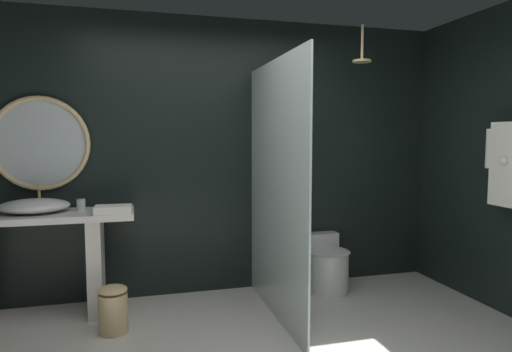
{
  "coord_description": "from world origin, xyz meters",
  "views": [
    {
      "loc": [
        -0.67,
        -2.32,
        1.5
      ],
      "look_at": [
        0.2,
        0.91,
        1.2
      ],
      "focal_mm": 31.21,
      "sensor_mm": 36.0,
      "label": 1
    }
  ],
  "objects_px": {
    "rain_shower_head": "(362,57)",
    "round_wall_mirror": "(40,143)",
    "vessel_sink": "(34,206)",
    "hanging_bathrobe": "(512,161)",
    "tumbler_cup": "(81,205)",
    "folded_hand_towel": "(113,209)",
    "toilet": "(325,264)",
    "waste_bin": "(113,309)"
  },
  "relations": [
    {
      "from": "rain_shower_head",
      "to": "round_wall_mirror",
      "type": "bearing_deg",
      "value": 171.45
    },
    {
      "from": "vessel_sink",
      "to": "hanging_bathrobe",
      "type": "xyz_separation_m",
      "value": [
        3.69,
        -1.07,
        0.37
      ]
    },
    {
      "from": "tumbler_cup",
      "to": "round_wall_mirror",
      "type": "xyz_separation_m",
      "value": [
        -0.33,
        0.19,
        0.51
      ]
    },
    {
      "from": "rain_shower_head",
      "to": "folded_hand_towel",
      "type": "height_order",
      "value": "rain_shower_head"
    },
    {
      "from": "toilet",
      "to": "vessel_sink",
      "type": "bearing_deg",
      "value": 179.8
    },
    {
      "from": "tumbler_cup",
      "to": "waste_bin",
      "type": "xyz_separation_m",
      "value": [
        0.26,
        -0.5,
        -0.74
      ]
    },
    {
      "from": "hanging_bathrobe",
      "to": "waste_bin",
      "type": "xyz_separation_m",
      "value": [
        -3.07,
        0.58,
        -1.12
      ]
    },
    {
      "from": "tumbler_cup",
      "to": "toilet",
      "type": "height_order",
      "value": "tumbler_cup"
    },
    {
      "from": "rain_shower_head",
      "to": "hanging_bathrobe",
      "type": "relative_size",
      "value": 0.45
    },
    {
      "from": "toilet",
      "to": "folded_hand_towel",
      "type": "height_order",
      "value": "folded_hand_towel"
    },
    {
      "from": "rain_shower_head",
      "to": "folded_hand_towel",
      "type": "distance_m",
      "value": 2.55
    },
    {
      "from": "tumbler_cup",
      "to": "rain_shower_head",
      "type": "height_order",
      "value": "rain_shower_head"
    },
    {
      "from": "vessel_sink",
      "to": "hanging_bathrobe",
      "type": "distance_m",
      "value": 3.86
    },
    {
      "from": "tumbler_cup",
      "to": "folded_hand_towel",
      "type": "height_order",
      "value": "tumbler_cup"
    },
    {
      "from": "toilet",
      "to": "folded_hand_towel",
      "type": "bearing_deg",
      "value": -174.66
    },
    {
      "from": "folded_hand_towel",
      "to": "rain_shower_head",
      "type": "bearing_deg",
      "value": -0.77
    },
    {
      "from": "folded_hand_towel",
      "to": "round_wall_mirror",
      "type": "bearing_deg",
      "value": 146.84
    },
    {
      "from": "waste_bin",
      "to": "rain_shower_head",
      "type": "bearing_deg",
      "value": 7.0
    },
    {
      "from": "hanging_bathrobe",
      "to": "toilet",
      "type": "distance_m",
      "value": 1.87
    },
    {
      "from": "round_wall_mirror",
      "to": "toilet",
      "type": "distance_m",
      "value": 2.81
    },
    {
      "from": "rain_shower_head",
      "to": "toilet",
      "type": "distance_m",
      "value": 1.99
    },
    {
      "from": "vessel_sink",
      "to": "folded_hand_towel",
      "type": "bearing_deg",
      "value": -17.04
    },
    {
      "from": "tumbler_cup",
      "to": "round_wall_mirror",
      "type": "bearing_deg",
      "value": 150.3
    },
    {
      "from": "rain_shower_head",
      "to": "folded_hand_towel",
      "type": "xyz_separation_m",
      "value": [
        -2.19,
        0.03,
        -1.31
      ]
    },
    {
      "from": "toilet",
      "to": "waste_bin",
      "type": "xyz_separation_m",
      "value": [
        -1.96,
        -0.48,
        -0.06
      ]
    },
    {
      "from": "tumbler_cup",
      "to": "folded_hand_towel",
      "type": "distance_m",
      "value": 0.34
    },
    {
      "from": "vessel_sink",
      "to": "rain_shower_head",
      "type": "distance_m",
      "value": 3.1
    },
    {
      "from": "tumbler_cup",
      "to": "hanging_bathrobe",
      "type": "bearing_deg",
      "value": -17.95
    },
    {
      "from": "round_wall_mirror",
      "to": "vessel_sink",
      "type": "bearing_deg",
      "value": -97.81
    },
    {
      "from": "toilet",
      "to": "rain_shower_head",
      "type": "bearing_deg",
      "value": -41.1
    },
    {
      "from": "hanging_bathrobe",
      "to": "folded_hand_towel",
      "type": "bearing_deg",
      "value": 164.02
    },
    {
      "from": "waste_bin",
      "to": "vessel_sink",
      "type": "bearing_deg",
      "value": 141.45
    },
    {
      "from": "hanging_bathrobe",
      "to": "tumbler_cup",
      "type": "bearing_deg",
      "value": 162.05
    },
    {
      "from": "round_wall_mirror",
      "to": "waste_bin",
      "type": "distance_m",
      "value": 1.54
    },
    {
      "from": "vessel_sink",
      "to": "folded_hand_towel",
      "type": "distance_m",
      "value": 0.65
    },
    {
      "from": "tumbler_cup",
      "to": "round_wall_mirror",
      "type": "distance_m",
      "value": 0.64
    },
    {
      "from": "vessel_sink",
      "to": "rain_shower_head",
      "type": "height_order",
      "value": "rain_shower_head"
    },
    {
      "from": "tumbler_cup",
      "to": "hanging_bathrobe",
      "type": "xyz_separation_m",
      "value": [
        3.33,
        -1.08,
        0.38
      ]
    },
    {
      "from": "vessel_sink",
      "to": "round_wall_mirror",
      "type": "distance_m",
      "value": 0.54
    },
    {
      "from": "round_wall_mirror",
      "to": "toilet",
      "type": "bearing_deg",
      "value": -4.65
    },
    {
      "from": "round_wall_mirror",
      "to": "folded_hand_towel",
      "type": "height_order",
      "value": "round_wall_mirror"
    },
    {
      "from": "folded_hand_towel",
      "to": "hanging_bathrobe",
      "type": "bearing_deg",
      "value": -15.98
    }
  ]
}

